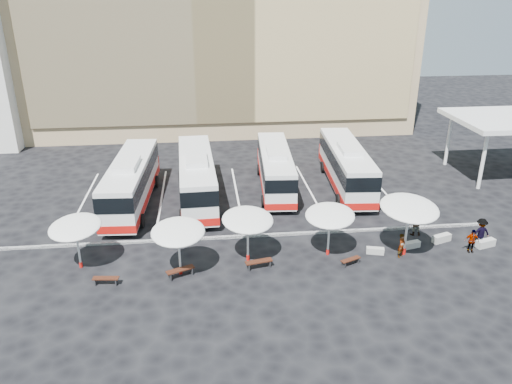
{
  "coord_description": "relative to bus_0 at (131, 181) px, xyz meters",
  "views": [
    {
      "loc": [
        -2.56,
        -29.04,
        15.63
      ],
      "look_at": [
        1.0,
        3.0,
        2.2
      ],
      "focal_mm": 35.0,
      "sensor_mm": 36.0,
      "label": 1
    }
  ],
  "objects": [
    {
      "name": "bus_0",
      "position": [
        0.0,
        0.0,
        0.0
      ],
      "size": [
        3.33,
        12.25,
        3.85
      ],
      "rotation": [
        0.0,
        0.0,
        -0.06
      ],
      "color": "silver",
      "rests_on": "ground"
    },
    {
      "name": "passenger_0",
      "position": [
        17.41,
        -9.96,
        -1.18
      ],
      "size": [
        0.67,
        0.66,
        1.57
      ],
      "primitive_type": "imported",
      "rotation": [
        0.0,
        0.0,
        0.75
      ],
      "color": "black",
      "rests_on": "ground"
    },
    {
      "name": "passenger_1",
      "position": [
        19.42,
        -7.19,
        -1.06
      ],
      "size": [
        0.96,
        0.79,
        1.82
      ],
      "primitive_type": "imported",
      "rotation": [
        0.0,
        0.0,
        3.02
      ],
      "color": "black",
      "rests_on": "ground"
    },
    {
      "name": "bus_2",
      "position": [
        11.31,
        2.11,
        -0.14
      ],
      "size": [
        3.17,
        11.39,
        3.57
      ],
      "rotation": [
        0.0,
        0.0,
        -0.07
      ],
      "color": "silver",
      "rests_on": "ground"
    },
    {
      "name": "passenger_3",
      "position": [
        22.98,
        -9.12,
        -1.01
      ],
      "size": [
        1.25,
        0.75,
        1.9
      ],
      "primitive_type": "imported",
      "rotation": [
        0.0,
        0.0,
        3.17
      ],
      "color": "black",
      "rests_on": "ground"
    },
    {
      "name": "sandstone_building",
      "position": [
        8.06,
        25.05,
        10.66
      ],
      "size": [
        42.0,
        18.25,
        29.6
      ],
      "color": "tan",
      "rests_on": "ground"
    },
    {
      "name": "ground",
      "position": [
        8.06,
        -6.82,
        -1.97
      ],
      "size": [
        120.0,
        120.0,
        0.0
      ],
      "primitive_type": "plane",
      "color": "black",
      "rests_on": "ground"
    },
    {
      "name": "wood_bench_0",
      "position": [
        -0.24,
        -11.14,
        -1.62
      ],
      "size": [
        1.49,
        0.55,
        0.45
      ],
      "rotation": [
        0.0,
        0.0,
        -0.11
      ],
      "color": "black",
      "rests_on": "ground"
    },
    {
      "name": "bus_3",
      "position": [
        17.13,
        1.78,
        -0.01
      ],
      "size": [
        3.47,
        12.24,
        3.84
      ],
      "rotation": [
        0.0,
        0.0,
        -0.07
      ],
      "color": "silver",
      "rests_on": "ground"
    },
    {
      "name": "sunshade_2",
      "position": [
        7.95,
        -9.32,
        0.77
      ],
      "size": [
        3.73,
        3.76,
        3.22
      ],
      "rotation": [
        0.0,
        0.0,
        0.24
      ],
      "color": "silver",
      "rests_on": "ground"
    },
    {
      "name": "conc_bench_0",
      "position": [
        15.97,
        -9.41,
        -1.76
      ],
      "size": [
        1.14,
        0.64,
        0.41
      ],
      "primitive_type": "cube",
      "rotation": [
        0.0,
        0.0,
        -0.27
      ],
      "color": "#979792",
      "rests_on": "ground"
    },
    {
      "name": "conc_bench_2",
      "position": [
        20.82,
        -8.36,
        -1.72
      ],
      "size": [
        1.38,
        0.84,
        0.49
      ],
      "primitive_type": "cube",
      "rotation": [
        0.0,
        0.0,
        0.33
      ],
      "color": "#979792",
      "rests_on": "ground"
    },
    {
      "name": "sunshade_4",
      "position": [
        17.73,
        -9.67,
        1.19
      ],
      "size": [
        4.08,
        4.12,
        3.72
      ],
      "rotation": [
        0.0,
        0.0,
        0.16
      ],
      "color": "silver",
      "rests_on": "ground"
    },
    {
      "name": "conc_bench_3",
      "position": [
        23.33,
        -9.32,
        -1.72
      ],
      "size": [
        1.38,
        0.77,
        0.49
      ],
      "primitive_type": "cube",
      "rotation": [
        0.0,
        0.0,
        0.27
      ],
      "color": "#979792",
      "rests_on": "ground"
    },
    {
      "name": "sunshade_1",
      "position": [
        3.89,
        -10.43,
        0.76
      ],
      "size": [
        3.15,
        3.19,
        3.21
      ],
      "rotation": [
        0.0,
        0.0,
        -0.03
      ],
      "color": "silver",
      "rests_on": "ground"
    },
    {
      "name": "sunshade_3",
      "position": [
        12.98,
        -9.18,
        0.72
      ],
      "size": [
        3.9,
        3.92,
        3.16
      ],
      "rotation": [
        0.0,
        0.0,
        -0.36
      ],
      "color": "silver",
      "rests_on": "ground"
    },
    {
      "name": "curb_divider",
      "position": [
        8.06,
        -6.32,
        -1.89
      ],
      "size": [
        34.0,
        0.25,
        0.15
      ],
      "primitive_type": "cube",
      "color": "black",
      "rests_on": "ground"
    },
    {
      "name": "passenger_2",
      "position": [
        22.0,
        -9.87,
        -1.18
      ],
      "size": [
        0.96,
        0.5,
        1.56
      ],
      "primitive_type": "imported",
      "rotation": [
        0.0,
        0.0,
        -0.13
      ],
      "color": "black",
      "rests_on": "ground"
    },
    {
      "name": "bay_lines",
      "position": [
        8.06,
        1.18,
        -1.96
      ],
      "size": [
        24.15,
        12.0,
        0.01
      ],
      "color": "white",
      "rests_on": "ground"
    },
    {
      "name": "wood_bench_1",
      "position": [
        3.89,
        -10.78,
        -1.58
      ],
      "size": [
        1.69,
        1.06,
        0.51
      ],
      "rotation": [
        0.0,
        0.0,
        0.41
      ],
      "color": "black",
      "rests_on": "ground"
    },
    {
      "name": "conc_bench_1",
      "position": [
        18.54,
        -8.93,
        -1.75
      ],
      "size": [
        1.18,
        0.63,
        0.42
      ],
      "primitive_type": "cube",
      "rotation": [
        0.0,
        0.0,
        0.24
      ],
      "color": "#979792",
      "rests_on": "ground"
    },
    {
      "name": "sunshade_0",
      "position": [
        -2.06,
        -9.07,
        0.71
      ],
      "size": [
        3.84,
        3.87,
        3.15
      ],
      "rotation": [
        0.0,
        0.0,
        -0.34
      ],
      "color": "silver",
      "rests_on": "ground"
    },
    {
      "name": "wood_bench_3",
      "position": [
        14.04,
        -10.57,
        -1.65
      ],
      "size": [
        1.36,
        0.86,
        0.41
      ],
      "rotation": [
        0.0,
        0.0,
        0.42
      ],
      "color": "black",
      "rests_on": "ground"
    },
    {
      "name": "wood_bench_2",
      "position": [
        8.5,
        -10.34,
        -1.58
      ],
      "size": [
        1.69,
        0.77,
        0.5
      ],
      "rotation": [
        0.0,
        0.0,
        0.21
      ],
      "color": "black",
      "rests_on": "ground"
    },
    {
      "name": "bus_1",
      "position": [
        4.91,
        0.47,
        0.01
      ],
      "size": [
        3.17,
        12.25,
        3.86
      ],
      "rotation": [
        0.0,
        0.0,
        0.04
      ],
      "color": "silver",
      "rests_on": "ground"
    }
  ]
}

